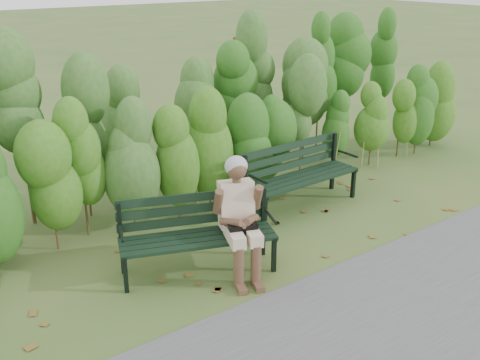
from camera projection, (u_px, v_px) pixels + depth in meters
ground at (257, 245)px, 6.93m from camera, size 80.00×80.00×0.00m
footpath at (399, 333)px, 5.27m from camera, size 60.00×2.50×0.01m
hedge_band at (177, 115)px, 7.88m from camera, size 11.04×1.67×2.42m
leaf_litter at (289, 236)px, 7.16m from camera, size 5.71×2.24×0.01m
bench_left at (196, 228)px, 6.22m from camera, size 1.80×1.12×0.86m
bench_right at (298, 170)px, 7.90m from camera, size 1.79×0.62×0.89m
seated_woman at (239, 211)px, 6.09m from camera, size 0.62×0.85×1.33m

